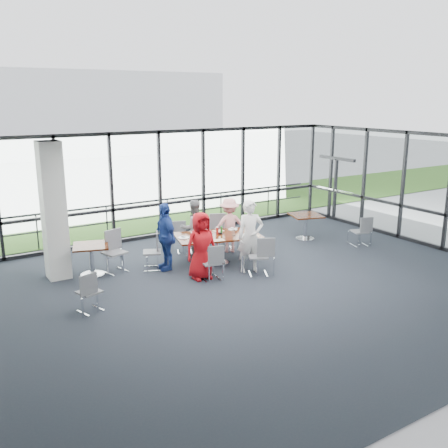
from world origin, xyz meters
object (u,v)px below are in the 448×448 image
side_table_left (91,250)px  diner_near_right (250,236)px  diner_near_left (201,246)px  chair_main_fl (184,238)px  chair_spare_la (89,292)px  main_table (218,239)px  diner_end (165,236)px  chair_main_nr (258,256)px  chair_main_nl (211,263)px  chair_main_end (152,252)px  diner_far_right (229,225)px  chair_spare_lb (114,253)px  structural_column (54,211)px  diner_far_left (194,228)px  chair_main_fr (224,233)px  side_table_right (306,218)px  chair_spare_r (360,232)px

side_table_left → diner_near_right: diner_near_right is taller
diner_near_right → diner_near_left: bearing=-173.1°
chair_main_fl → chair_spare_la: bearing=59.2°
diner_near_right → main_table: bearing=126.1°
diner_end → chair_main_nr: (1.68, -1.56, -0.38)m
chair_main_nl → chair_main_fl: size_ratio=1.00×
chair_main_end → chair_spare_la: (-2.09, -1.65, -0.03)m
diner_far_right → chair_spare_lb: size_ratio=1.51×
main_table → chair_main_fl: chair_main_fl is taller
structural_column → main_table: structural_column is taller
diner_near_right → chair_spare_lb: 3.30m
diner_near_left → diner_far_left: bearing=69.5°
side_table_left → chair_main_end: chair_main_end is taller
diner_near_left → diner_near_right: (1.24, -0.21, 0.09)m
diner_end → chair_main_fr: diner_end is taller
structural_column → diner_end: 2.65m
diner_far_right → chair_spare_la: bearing=39.5°
side_table_left → structural_column: bearing=158.6°
chair_main_fl → chair_spare_la: size_ratio=1.02×
diner_far_right → chair_main_fl: bearing=-11.0°
diner_far_right → chair_main_fl: diner_far_right is taller
diner_near_right → chair_main_end: bearing=160.7°
diner_near_left → chair_main_nr: 1.41m
side_table_right → chair_main_end: (-5.00, -0.06, -0.19)m
diner_far_right → chair_spare_r: size_ratio=1.78×
diner_near_left → chair_spare_lb: bearing=139.3°
side_table_right → chair_main_nr: 3.50m
side_table_right → diner_far_left: bearing=173.8°
structural_column → diner_end: structural_column is taller
diner_far_left → chair_spare_lb: bearing=12.6°
diner_far_right → chair_spare_lb: diner_far_right is taller
chair_main_nr → chair_spare_la: size_ratio=1.11×
chair_main_fl → chair_spare_lb: chair_spare_lb is taller
side_table_right → chair_spare_lb: bearing=177.8°
diner_end → chair_main_end: size_ratio=1.88×
structural_column → diner_far_right: bearing=-5.6°
chair_main_nl → chair_main_nr: (1.13, -0.31, 0.04)m
diner_end → chair_spare_la: diner_end is taller
chair_spare_la → chair_spare_r: bearing=-14.5°
structural_column → side_table_left: (0.71, -0.28, -0.98)m
main_table → diner_end: bearing=-178.2°
side_table_left → chair_main_fr: bearing=1.1°
side_table_left → diner_end: size_ratio=0.61×
side_table_right → chair_main_nr: chair_main_nr is taller
side_table_right → chair_main_fl: bearing=168.7°
structural_column → chair_main_fl: (3.42, 0.13, -1.18)m
diner_far_right → side_table_right: bearing=-166.7°
chair_main_fr → chair_spare_la: size_ratio=1.18×
chair_main_fr → chair_spare_la: bearing=48.0°
side_table_left → chair_main_nl: 2.87m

